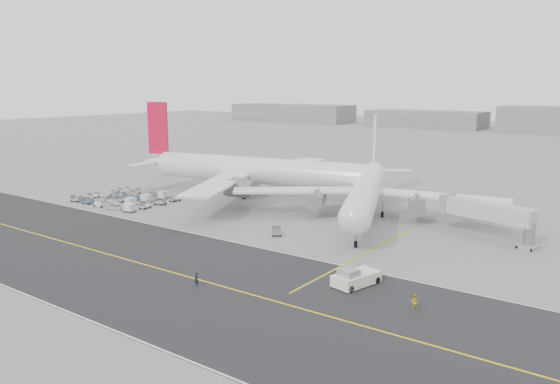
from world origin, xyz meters
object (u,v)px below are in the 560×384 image
Objects in this scene: airliner_a at (253,170)px; airliner_b at (367,190)px; ground_crew_a at (196,279)px; ground_crew_b at (414,302)px; pushback_tug at (355,278)px; jet_bridge at (488,213)px.

airliner_a is 29.84m from airliner_b.
airliner_b is 28.07× the size of ground_crew_a.
ground_crew_b is (24.73, -36.61, -4.36)m from airliner_b.
pushback_tug is 32.19m from jet_bridge.
airliner_a is at bearing 133.64° from ground_crew_a.
airliner_a is 3.57× the size of jet_bridge.
airliner_a reaches higher than ground_crew_a.
airliner_b is 44.40m from ground_crew_b.
jet_bridge is at bearing 73.81° from ground_crew_a.
airliner_a is 56.99m from ground_crew_a.
airliner_b is at bearing 102.07° from ground_crew_a.
pushback_tug is at bearing -138.97° from airliner_a.
jet_bridge is (52.84, -5.37, -1.62)m from airliner_a.
airliner_a is 1.20× the size of airliner_b.
airliner_b reaches higher than ground_crew_a.
jet_bridge reaches higher than ground_crew_b.
ground_crew_a is (29.70, -48.37, -5.12)m from airliner_a.
airliner_b is 45.94m from ground_crew_a.
airliner_a is 7.15× the size of pushback_tug.
airliner_b reaches higher than ground_crew_b.
pushback_tug is (45.57, -36.55, -5.03)m from airliner_a.
pushback_tug is 4.72× the size of ground_crew_a.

